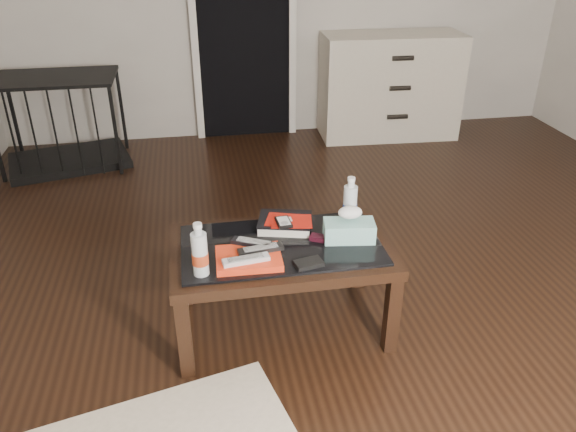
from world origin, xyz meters
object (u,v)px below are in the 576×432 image
at_px(water_bottle_right, 350,200).
at_px(coffee_table, 281,256).
at_px(water_bottle_left, 199,249).
at_px(textbook, 285,223).
at_px(tissue_box, 349,231).
at_px(dresser, 389,86).
at_px(pet_crate, 65,137).

bearing_deg(water_bottle_right, coffee_table, -157.78).
distance_m(coffee_table, water_bottle_left, 0.45).
xyz_separation_m(textbook, tissue_box, (0.27, -0.16, 0.02)).
relative_size(dresser, textbook, 4.90).
height_order(textbook, water_bottle_right, water_bottle_right).
relative_size(water_bottle_left, water_bottle_right, 1.00).
distance_m(water_bottle_left, water_bottle_right, 0.80).
relative_size(coffee_table, pet_crate, 0.98).
xyz_separation_m(textbook, water_bottle_right, (0.32, -0.00, 0.10)).
bearing_deg(pet_crate, coffee_table, -74.40).
height_order(dresser, textbook, dresser).
distance_m(coffee_table, water_bottle_right, 0.43).
bearing_deg(water_bottle_left, coffee_table, 26.13).
relative_size(coffee_table, tissue_box, 4.35).
bearing_deg(textbook, water_bottle_right, 14.04).
xyz_separation_m(pet_crate, tissue_box, (1.67, -2.33, 0.28)).
height_order(coffee_table, water_bottle_right, water_bottle_right).
relative_size(coffee_table, water_bottle_right, 4.20).
bearing_deg(textbook, dresser, 74.89).
bearing_deg(tissue_box, textbook, 157.18).
height_order(coffee_table, water_bottle_left, water_bottle_left).
bearing_deg(water_bottle_left, pet_crate, 111.75).
bearing_deg(water_bottle_right, tissue_box, -106.09).
bearing_deg(coffee_table, water_bottle_right, 22.22).
xyz_separation_m(dresser, textbook, (-1.35, -2.40, 0.03)).
bearing_deg(textbook, tissue_box, -16.35).
height_order(pet_crate, tissue_box, pet_crate).
height_order(coffee_table, tissue_box, tissue_box).
height_order(water_bottle_left, water_bottle_right, same).
bearing_deg(pet_crate, water_bottle_left, -83.12).
xyz_separation_m(coffee_table, dresser, (1.40, 2.54, 0.05)).
distance_m(pet_crate, water_bottle_right, 2.79).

